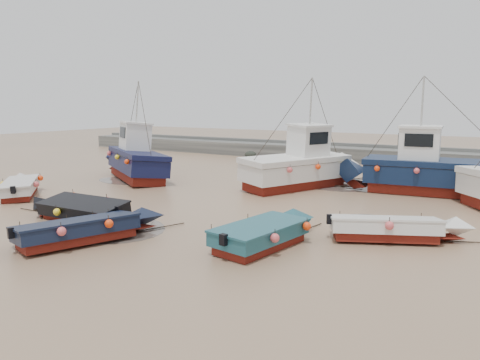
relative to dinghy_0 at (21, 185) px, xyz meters
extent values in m
plane|color=#9A795A|center=(11.39, 1.01, -0.54)|extent=(120.00, 120.00, 0.00)
cube|color=slate|center=(11.39, 23.01, 0.06)|extent=(60.00, 2.20, 1.20)
cube|color=slate|center=(11.39, 24.22, 0.79)|extent=(60.00, 0.60, 0.25)
ellipsoid|color=black|center=(16.49, 20.03, -0.25)|extent=(0.84, 0.86, 0.51)
ellipsoid|color=black|center=(19.18, 21.57, -0.20)|extent=(0.98, 1.07, 0.72)
ellipsoid|color=black|center=(6.31, 21.47, -0.19)|extent=(0.99, 0.80, 0.58)
ellipsoid|color=black|center=(-12.13, 20.67, -0.31)|extent=(0.65, 0.64, 0.43)
ellipsoid|color=black|center=(7.08, 21.28, -0.32)|extent=(0.61, 0.53, 0.32)
ellipsoid|color=black|center=(2.21, 20.35, -0.16)|extent=(1.09, 0.88, 0.72)
ellipsoid|color=black|center=(4.14, 20.66, -0.31)|extent=(0.65, 0.60, 0.37)
ellipsoid|color=black|center=(10.46, 20.60, -0.32)|extent=(0.64, 0.62, 0.48)
ellipsoid|color=black|center=(-12.04, 20.80, -0.15)|extent=(1.10, 0.87, 0.86)
ellipsoid|color=black|center=(19.23, 21.43, -0.35)|extent=(0.55, 0.45, 0.29)
cylinder|color=#564D46|center=(8.66, -2.38, -0.54)|extent=(5.51, 5.51, 0.01)
cylinder|color=#564D46|center=(17.47, 3.87, -0.54)|extent=(3.07, 3.07, 0.01)
cylinder|color=#564D46|center=(1.51, 6.30, -0.54)|extent=(4.38, 4.38, 0.01)
cylinder|color=#564D46|center=(13.45, 12.29, -0.54)|extent=(5.61, 5.61, 0.01)
cube|color=maroon|center=(0.28, -0.24, -0.39)|extent=(3.67, 3.42, 0.30)
cube|color=beige|center=(0.28, -0.24, -0.01)|extent=(4.03, 3.77, 0.45)
pyramid|color=beige|center=(-1.51, 1.31, 0.44)|extent=(1.51, 1.59, 0.90)
cube|color=brown|center=(0.28, -0.24, 0.15)|extent=(3.35, 3.12, 0.10)
cube|color=beige|center=(0.28, -0.24, 0.24)|extent=(4.14, 3.88, 0.07)
cube|color=black|center=(1.88, -1.62, 0.16)|extent=(0.28, 0.28, 0.35)
cylinder|color=black|center=(-2.23, 1.93, -0.51)|extent=(1.54, 1.34, 0.04)
sphere|color=#FF3F0F|center=(1.25, 0.06, 0.09)|extent=(0.30, 0.30, 0.30)
sphere|color=#FF3F0F|center=(-0.69, -0.55, 0.09)|extent=(0.30, 0.30, 0.30)
sphere|color=#FF3F0F|center=(-0.37, 1.46, 0.09)|extent=(0.30, 0.30, 0.30)
cube|color=maroon|center=(9.66, -4.31, -0.39)|extent=(2.71, 4.00, 0.30)
cube|color=black|center=(9.66, -4.31, -0.01)|extent=(3.05, 4.35, 0.45)
pyramid|color=black|center=(10.49, -2.12, 0.44)|extent=(1.90, 1.29, 0.90)
cube|color=brown|center=(9.66, -4.31, 0.15)|extent=(2.50, 3.63, 0.10)
cube|color=black|center=(9.66, -4.31, 0.24)|extent=(3.15, 4.46, 0.07)
cube|color=black|center=(8.92, -6.26, 0.16)|extent=(0.27, 0.25, 0.35)
cylinder|color=black|center=(10.82, -1.23, -0.51)|extent=(0.74, 1.89, 0.04)
sphere|color=#FF3F0F|center=(8.16, -5.44, 0.09)|extent=(0.30, 0.30, 0.30)
sphere|color=#FF3F0F|center=(10.31, -5.40, 0.09)|extent=(0.30, 0.30, 0.30)
sphere|color=#FF3F0F|center=(8.72, -3.96, 0.09)|extent=(0.30, 0.30, 0.30)
sphere|color=#FF3F0F|center=(10.87, -3.92, 0.09)|extent=(0.30, 0.30, 0.30)
sphere|color=#FF3F0F|center=(9.28, -2.47, 0.09)|extent=(0.30, 0.30, 0.30)
cube|color=maroon|center=(15.32, -1.44, -0.39)|extent=(1.85, 3.47, 0.30)
cube|color=#1D505B|center=(15.32, -1.44, -0.01)|extent=(2.13, 3.74, 0.45)
pyramid|color=#1D505B|center=(15.64, 0.66, 0.44)|extent=(1.71, 0.94, 0.90)
cube|color=brown|center=(15.32, -1.44, 0.15)|extent=(1.72, 3.14, 0.10)
cube|color=#1D505B|center=(15.32, -1.44, 0.24)|extent=(2.20, 3.83, 0.07)
cube|color=black|center=(15.05, -3.27, 0.16)|extent=(0.24, 0.21, 0.35)
cylinder|color=black|center=(15.77, 1.54, -0.51)|extent=(0.34, 1.98, 0.04)
sphere|color=#FF3F0F|center=(14.20, -2.70, 0.09)|extent=(0.30, 0.30, 0.30)
sphere|color=#FF3F0F|center=(16.18, -2.04, 0.09)|extent=(0.30, 0.30, 0.30)
sphere|color=#FF3F0F|center=(14.47, -0.84, 0.09)|extent=(0.30, 0.30, 0.30)
sphere|color=#FF3F0F|center=(16.45, -0.18, 0.09)|extent=(0.30, 0.30, 0.30)
cube|color=maroon|center=(18.66, 1.61, -0.39)|extent=(3.65, 2.59, 0.30)
cube|color=silver|center=(18.66, 1.61, -0.01)|extent=(3.97, 2.89, 0.45)
pyramid|color=silver|center=(20.66, 2.55, 0.44)|extent=(1.26, 1.61, 0.90)
cube|color=brown|center=(18.66, 1.61, 0.15)|extent=(3.32, 2.38, 0.10)
cube|color=silver|center=(18.66, 1.61, 0.24)|extent=(4.07, 2.98, 0.07)
cube|color=black|center=(16.91, 0.78, 0.16)|extent=(0.26, 0.28, 0.35)
cylinder|color=black|center=(21.48, 2.94, -0.51)|extent=(1.83, 0.89, 0.04)
sphere|color=#FF3F0F|center=(16.97, 1.74, 0.09)|extent=(0.30, 0.30, 0.30)
sphere|color=#FF3F0F|center=(19.02, 0.84, 0.09)|extent=(0.30, 0.30, 0.30)
sphere|color=#FF3F0F|center=(19.64, 3.00, 0.09)|extent=(0.30, 0.30, 0.30)
cube|color=maroon|center=(7.31, -1.99, -0.39)|extent=(3.64, 1.41, 0.30)
cube|color=black|center=(7.31, -1.99, -0.01)|extent=(3.91, 1.65, 0.45)
pyramid|color=black|center=(5.03, -2.06, 0.44)|extent=(0.76, 1.55, 0.90)
cube|color=brown|center=(7.31, -1.99, 0.15)|extent=(3.28, 1.32, 0.10)
cube|color=black|center=(7.31, -1.99, 0.24)|extent=(4.00, 1.71, 0.07)
cube|color=black|center=(9.33, -1.92, 0.16)|extent=(0.19, 0.23, 0.35)
cylinder|color=black|center=(4.10, -2.09, -0.51)|extent=(2.00, 0.10, 0.04)
sphere|color=#FF3F0F|center=(8.87, -2.82, 0.09)|extent=(0.30, 0.30, 0.30)
sphere|color=#FF3F0F|center=(7.79, -1.09, 0.09)|extent=(0.30, 0.30, 0.30)
sphere|color=#FF3F0F|center=(6.83, -2.88, 0.09)|extent=(0.30, 0.30, 0.30)
sphere|color=#FF3F0F|center=(5.75, -1.16, 0.09)|extent=(0.30, 0.30, 0.30)
cube|color=maroon|center=(1.70, 6.81, -0.26)|extent=(6.19, 4.88, 0.55)
cube|color=#0E1236|center=(1.70, 6.81, 0.49)|extent=(6.75, 5.40, 0.95)
pyramid|color=#0E1236|center=(-1.53, 8.82, 1.19)|extent=(2.43, 2.71, 1.40)
cube|color=brown|center=(1.70, 6.81, 1.00)|extent=(6.57, 5.25, 0.08)
cube|color=#0E1236|center=(1.70, 6.81, 1.14)|extent=(6.90, 5.52, 0.30)
cube|color=white|center=(0.95, 7.28, 2.11)|extent=(2.55, 2.43, 1.70)
cube|color=white|center=(0.95, 7.28, 3.02)|extent=(2.75, 2.62, 0.12)
cube|color=black|center=(0.08, 7.82, 2.37)|extent=(0.77, 1.19, 0.68)
cylinder|color=#B7B7B2|center=(0.95, 7.28, 4.38)|extent=(0.10, 0.10, 2.60)
cylinder|color=black|center=(-2.46, 9.40, -0.51)|extent=(2.57, 1.63, 0.05)
sphere|color=#E05558|center=(3.23, 4.36, 0.84)|extent=(0.30, 0.30, 0.30)
sphere|color=#E05558|center=(3.47, 7.20, 0.84)|extent=(0.30, 0.30, 0.30)
sphere|color=#E05558|center=(1.03, 5.73, 0.84)|extent=(0.30, 0.30, 0.30)
sphere|color=#E05558|center=(1.27, 8.57, 0.84)|extent=(0.30, 0.30, 0.30)
sphere|color=#E05558|center=(-1.17, 7.10, 0.84)|extent=(0.30, 0.30, 0.30)
cube|color=maroon|center=(11.53, 9.43, -0.26)|extent=(4.12, 6.38, 0.55)
cube|color=silver|center=(11.53, 9.43, 0.49)|extent=(4.61, 6.92, 0.95)
pyramid|color=silver|center=(13.01, 12.97, 1.19)|extent=(2.62, 2.18, 1.40)
cube|color=brown|center=(11.53, 9.43, 1.00)|extent=(4.46, 6.75, 0.08)
cube|color=silver|center=(11.53, 9.43, 1.14)|extent=(4.70, 7.08, 0.30)
cube|color=white|center=(11.88, 10.26, 2.11)|extent=(2.22, 2.45, 1.70)
cube|color=white|center=(11.88, 10.26, 3.02)|extent=(2.40, 2.65, 0.12)
cube|color=black|center=(12.27, 11.20, 2.37)|extent=(1.25, 0.56, 0.68)
cylinder|color=#B7B7B2|center=(11.88, 10.26, 4.38)|extent=(0.10, 0.10, 2.60)
cylinder|color=black|center=(13.44, 13.98, -0.51)|extent=(1.20, 2.79, 0.05)
sphere|color=#E05558|center=(9.38, 7.51, 0.84)|extent=(0.30, 0.30, 0.30)
sphere|color=#E05558|center=(12.08, 7.51, 0.84)|extent=(0.30, 0.30, 0.30)
sphere|color=#E05558|center=(10.19, 9.43, 0.84)|extent=(0.30, 0.30, 0.30)
sphere|color=#E05558|center=(12.88, 9.44, 0.84)|extent=(0.30, 0.30, 0.30)
sphere|color=#E05558|center=(10.99, 11.36, 0.84)|extent=(0.30, 0.30, 0.30)
sphere|color=#E05558|center=(13.69, 11.36, 0.84)|extent=(0.30, 0.30, 0.30)
cube|color=maroon|center=(18.81, 11.79, -0.26)|extent=(7.16, 3.07, 0.55)
cube|color=#0E1C39|center=(18.81, 11.79, 0.49)|extent=(7.71, 3.53, 0.95)
pyramid|color=#0E1C39|center=(14.56, 11.31, 1.19)|extent=(1.72, 2.85, 1.40)
cube|color=brown|center=(18.81, 11.79, 1.00)|extent=(7.53, 3.40, 0.08)
cube|color=#0E1C39|center=(18.81, 11.79, 1.14)|extent=(7.89, 3.60, 0.30)
cube|color=white|center=(17.80, 11.68, 2.11)|extent=(2.20, 2.11, 1.70)
cube|color=white|center=(17.80, 11.68, 3.02)|extent=(2.38, 2.27, 0.12)
cube|color=black|center=(16.79, 11.56, 2.37)|extent=(0.23, 1.60, 0.68)
cylinder|color=#B7B7B2|center=(17.80, 11.68, 4.38)|extent=(0.10, 0.10, 2.60)
cylinder|color=black|center=(13.41, 11.18, -0.51)|extent=(2.99, 0.39, 0.05)
sphere|color=#E05558|center=(20.61, 13.48, 0.84)|extent=(0.30, 0.30, 0.30)
sphere|color=#E05558|center=(19.96, 10.44, 0.84)|extent=(0.30, 0.30, 0.30)
sphere|color=#E05558|center=(18.65, 13.25, 0.84)|extent=(0.30, 0.30, 0.30)
sphere|color=#E05558|center=(18.00, 10.22, 0.84)|extent=(0.30, 0.30, 0.30)
sphere|color=#E05558|center=(16.68, 13.03, 0.84)|extent=(0.30, 0.30, 0.30)
sphere|color=#E05558|center=(16.04, 10.00, 0.84)|extent=(0.30, 0.30, 0.30)
sphere|color=#E05558|center=(20.33, 10.53, 0.84)|extent=(0.30, 0.30, 0.30)
imported|color=#1B2337|center=(9.88, 9.46, -0.54)|extent=(0.71, 0.61, 1.65)
camera|label=1|loc=(22.69, -14.72, 4.28)|focal=35.00mm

